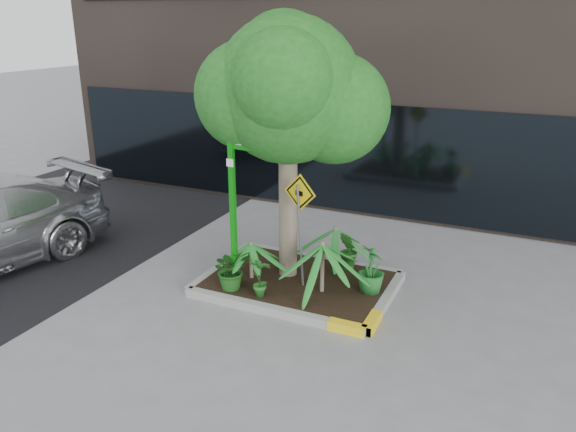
% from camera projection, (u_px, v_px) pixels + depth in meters
% --- Properties ---
extents(ground, '(80.00, 80.00, 0.00)m').
position_uv_depth(ground, '(281.00, 292.00, 9.88)').
color(ground, gray).
rests_on(ground, ground).
extents(asphalt_road, '(7.00, 80.00, 0.01)m').
position_uv_depth(asphalt_road, '(16.00, 235.00, 12.42)').
color(asphalt_road, black).
rests_on(asphalt_road, ground).
extents(planter, '(3.35, 2.36, 0.15)m').
position_uv_depth(planter, '(299.00, 283.00, 9.98)').
color(planter, '#9E9E99').
rests_on(planter, ground).
extents(tree, '(3.14, 2.78, 4.71)m').
position_uv_depth(tree, '(288.00, 90.00, 9.16)').
color(tree, gray).
rests_on(tree, ground).
extents(palm_front, '(1.03, 1.03, 1.15)m').
position_uv_depth(palm_front, '(323.00, 244.00, 9.28)').
color(palm_front, gray).
rests_on(palm_front, ground).
extents(palm_left, '(0.78, 0.78, 0.87)m').
position_uv_depth(palm_left, '(251.00, 244.00, 9.86)').
color(palm_left, gray).
rests_on(palm_left, ground).
extents(palm_back, '(0.87, 0.87, 0.97)m').
position_uv_depth(palm_back, '(335.00, 229.00, 10.35)').
color(palm_back, gray).
rests_on(palm_back, ground).
extents(shrub_a, '(0.91, 0.91, 0.72)m').
position_uv_depth(shrub_a, '(232.00, 269.00, 9.56)').
color(shrub_a, '#1A4F16').
rests_on(shrub_a, planter).
extents(shrub_b, '(0.65, 0.65, 0.83)m').
position_uv_depth(shrub_b, '(371.00, 269.00, 9.42)').
color(shrub_b, '#1F6726').
rests_on(shrub_b, planter).
extents(shrub_c, '(0.40, 0.40, 0.72)m').
position_uv_depth(shrub_c, '(260.00, 277.00, 9.28)').
color(shrub_c, '#22661F').
rests_on(shrub_c, planter).
extents(shrub_d, '(0.55, 0.55, 0.74)m').
position_uv_depth(shrub_d, '(349.00, 251.00, 10.28)').
color(shrub_d, '#23641D').
rests_on(shrub_d, planter).
extents(street_sign_post, '(0.90, 0.89, 3.04)m').
position_uv_depth(street_sign_post, '(237.00, 188.00, 9.31)').
color(street_sign_post, '#0C8C0F').
rests_on(street_sign_post, ground).
extents(cattle_sign, '(0.61, 0.23, 2.03)m').
position_uv_depth(cattle_sign, '(300.00, 213.00, 9.24)').
color(cattle_sign, slate).
rests_on(cattle_sign, ground).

